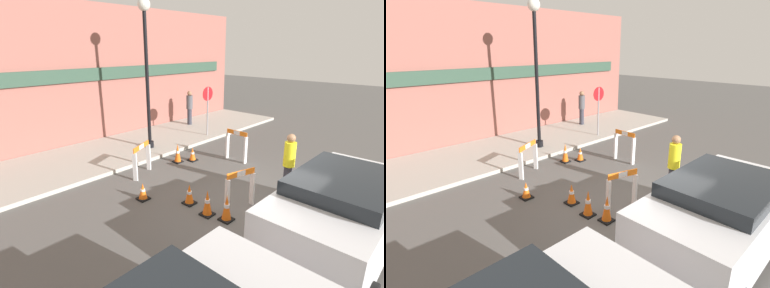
# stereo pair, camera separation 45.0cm
# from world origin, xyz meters

# --- Properties ---
(ground_plane) EXTENTS (60.00, 60.00, 0.00)m
(ground_plane) POSITION_xyz_m (0.00, 0.00, 0.00)
(ground_plane) COLOR #565451
(sidewalk_slab) EXTENTS (18.00, 3.49, 0.13)m
(sidewalk_slab) POSITION_xyz_m (0.00, 6.24, 0.06)
(sidewalk_slab) COLOR #ADA89E
(sidewalk_slab) RESTS_ON ground_plane
(storefront_facade) EXTENTS (18.00, 0.22, 5.50)m
(storefront_facade) POSITION_xyz_m (0.00, 8.06, 2.75)
(storefront_facade) COLOR #93564C
(storefront_facade) RESTS_ON ground_plane
(streetlamp_post) EXTENTS (0.44, 0.44, 5.30)m
(streetlamp_post) POSITION_xyz_m (1.03, 5.47, 3.53)
(streetlamp_post) COLOR black
(streetlamp_post) RESTS_ON sidewalk_slab
(stop_sign) EXTENTS (0.60, 0.06, 2.12)m
(stop_sign) POSITION_xyz_m (3.86, 4.96, 1.55)
(stop_sign) COLOR gray
(stop_sign) RESTS_ON sidewalk_slab
(barricade_0) EXTENTS (0.15, 0.84, 1.10)m
(barricade_0) POSITION_xyz_m (2.40, 2.39, 0.59)
(barricade_0) COLOR white
(barricade_0) RESTS_ON ground_plane
(barricade_1) EXTENTS (0.93, 0.52, 1.02)m
(barricade_1) POSITION_xyz_m (-0.64, 3.79, 0.56)
(barricade_1) COLOR white
(barricade_1) RESTS_ON ground_plane
(barricade_2) EXTENTS (0.84, 0.37, 1.01)m
(barricade_2) POSITION_xyz_m (-0.25, 0.40, 0.55)
(barricade_2) COLOR white
(barricade_2) RESTS_ON ground_plane
(traffic_cone_0) EXTENTS (0.30, 0.30, 0.49)m
(traffic_cone_0) POSITION_xyz_m (1.35, 3.50, 0.23)
(traffic_cone_0) COLOR black
(traffic_cone_0) RESTS_ON ground_plane
(traffic_cone_1) EXTENTS (0.30, 0.30, 0.46)m
(traffic_cone_1) POSITION_xyz_m (-1.62, 2.50, 0.22)
(traffic_cone_1) COLOR black
(traffic_cone_1) RESTS_ON ground_plane
(traffic_cone_2) EXTENTS (0.30, 0.30, 0.66)m
(traffic_cone_2) POSITION_xyz_m (0.88, 3.77, 0.32)
(traffic_cone_2) COLOR black
(traffic_cone_2) RESTS_ON ground_plane
(traffic_cone_3) EXTENTS (0.30, 0.30, 0.64)m
(traffic_cone_3) POSITION_xyz_m (-1.06, 0.77, 0.31)
(traffic_cone_3) COLOR black
(traffic_cone_3) RESTS_ON ground_plane
(traffic_cone_4) EXTENTS (0.30, 0.30, 0.65)m
(traffic_cone_4) POSITION_xyz_m (-0.93, 0.30, 0.31)
(traffic_cone_4) COLOR black
(traffic_cone_4) RESTS_ON ground_plane
(traffic_cone_5) EXTENTS (0.30, 0.30, 0.54)m
(traffic_cone_5) POSITION_xyz_m (-0.95, 1.46, 0.26)
(traffic_cone_5) COLOR black
(traffic_cone_5) RESTS_ON ground_plane
(person_worker) EXTENTS (0.40, 0.40, 1.69)m
(person_worker) POSITION_xyz_m (1.30, -0.07, 0.93)
(person_worker) COLOR #33333D
(person_worker) RESTS_ON ground_plane
(person_pedestrian) EXTENTS (0.44, 0.44, 1.67)m
(person_pedestrian) POSITION_xyz_m (4.72, 6.87, 1.04)
(person_pedestrian) COLOR #33333D
(person_pedestrian) RESTS_ON sidewalk_slab
(parked_car_1) EXTENTS (3.80, 1.89, 1.66)m
(parked_car_1) POSITION_xyz_m (-0.44, -1.94, 0.94)
(parked_car_1) COLOR silver
(parked_car_1) RESTS_ON ground_plane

